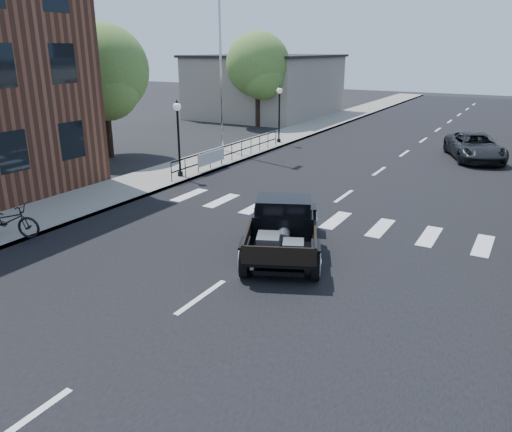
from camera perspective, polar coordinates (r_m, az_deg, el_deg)
The scene contains 15 objects.
ground at distance 14.69m, azimuth 0.55°, elevation -4.53°, with size 120.00×120.00×0.00m, color black.
road at distance 28.20m, azimuth 15.62°, elevation 6.18°, with size 14.00×80.00×0.02m, color black.
road_markings at distance 23.50m, azimuth 12.52°, elevation 3.98°, with size 12.00×60.00×0.06m, color silver, non-canonical shape.
sidewalk_left at distance 31.27m, azimuth 0.29°, elevation 8.17°, with size 3.00×80.00×0.15m, color gray.
low_building_left at distance 45.39m, azimuth 1.21°, elevation 14.54°, with size 10.00×12.00×5.00m, color #A09486.
railing at distance 26.34m, azimuth -2.78°, elevation 7.42°, with size 0.08×10.00×1.00m, color black, non-canonical shape.
banner at distance 24.71m, azimuth -5.10°, elevation 6.14°, with size 0.04×2.20×0.60m, color silver, non-canonical shape.
lamp_post_b at distance 23.08m, azimuth -8.84°, elevation 8.71°, with size 0.36×0.36×3.46m, color black, non-canonical shape.
lamp_post_c at distance 31.45m, azimuth 2.67°, elevation 11.53°, with size 0.36×0.36×3.46m, color black, non-canonical shape.
flagpole at distance 28.54m, azimuth -4.10°, elevation 18.66°, with size 0.12×0.12×11.29m, color silver.
big_tree_near at distance 28.63m, azimuth -16.87°, elevation 13.41°, with size 4.82×4.82×7.08m, color #517733, non-canonical shape.
big_tree_far at distance 38.87m, azimuth 0.21°, elevation 15.31°, with size 4.76×4.76×6.99m, color #517733, non-canonical shape.
hotrod_pickup at distance 14.58m, azimuth 3.09°, elevation -1.19°, with size 2.27×4.86×1.69m, color black, non-canonical shape.
second_car at distance 29.62m, azimuth 23.74°, elevation 7.24°, with size 2.34×5.08×1.41m, color black.
motorcycle at distance 17.29m, azimuth -26.55°, elevation -0.49°, with size 0.72×2.07×1.09m, color black.
Camera 1 is at (6.54, -11.81, 5.80)m, focal length 35.00 mm.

